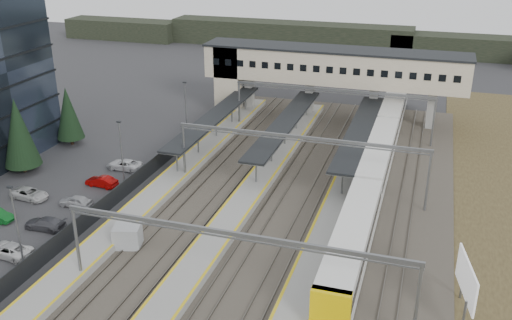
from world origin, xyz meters
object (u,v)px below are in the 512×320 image
(relay_cabin_far, at_px, (128,237))
(train, at_px, (378,159))
(footbridge, at_px, (315,68))
(billboard, at_px, (466,281))

(relay_cabin_far, height_order, train, train)
(relay_cabin_far, bearing_deg, train, 49.37)
(train, bearing_deg, relay_cabin_far, -130.63)
(footbridge, distance_m, train, 24.13)
(relay_cabin_far, bearing_deg, billboard, -2.41)
(footbridge, bearing_deg, train, -58.34)
(relay_cabin_far, bearing_deg, footbridge, 79.18)
(billboard, bearing_deg, train, 110.41)
(relay_cabin_far, distance_m, footbridge, 45.41)
(footbridge, xyz_separation_m, billboard, (21.76, -45.37, -4.61))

